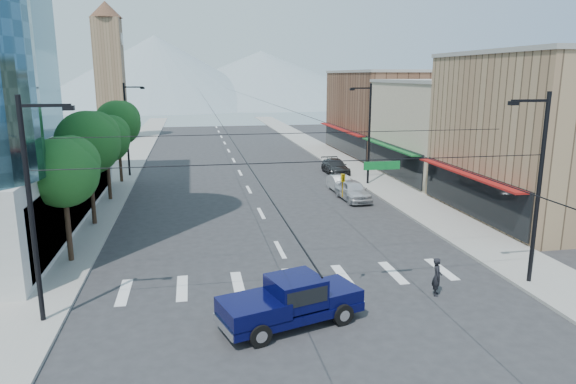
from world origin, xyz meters
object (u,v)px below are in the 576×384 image
object	(u,v)px
pedestrian	(437,277)
parked_car_mid	(341,184)
pickup_truck	(291,301)
parked_car_far	(335,167)
parked_car_near	(353,191)

from	to	relation	value
pedestrian	parked_car_mid	xyz separation A→B (m)	(1.72, 21.15, -0.19)
pedestrian	pickup_truck	bearing A→B (deg)	125.90
parked_car_far	parked_car_mid	bearing A→B (deg)	-102.70
parked_car_mid	parked_car_far	bearing A→B (deg)	75.60
parked_car_near	parked_car_far	size ratio (longest dim) A/B	0.93
pickup_truck	parked_car_mid	world-z (taller)	pickup_truck
pickup_truck	pedestrian	distance (m)	7.16
pedestrian	parked_car_mid	bearing A→B (deg)	18.72
parked_car_far	pedestrian	bearing A→B (deg)	-96.86
parked_car_mid	pickup_truck	bearing A→B (deg)	-112.65
parked_car_mid	parked_car_far	world-z (taller)	parked_car_far
parked_car_near	parked_car_far	distance (m)	11.27
pickup_truck	parked_car_far	world-z (taller)	pickup_truck
pedestrian	parked_car_mid	world-z (taller)	pedestrian
parked_car_near	parked_car_far	bearing A→B (deg)	78.64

